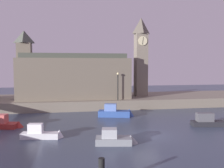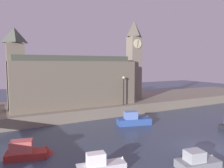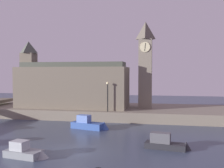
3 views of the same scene
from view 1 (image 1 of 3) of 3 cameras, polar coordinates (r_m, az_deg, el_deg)
name	(u,v)px [view 1 (image 1 of 3)]	position (r m, az deg, el deg)	size (l,w,h in m)	color
ground_plane	(146,135)	(25.80, 7.65, -11.34)	(120.00, 120.00, 0.00)	#384256
far_embankment	(111,100)	(44.75, -0.16, -3.71)	(70.00, 12.00, 1.50)	slate
clock_tower	(141,56)	(45.30, 6.49, 6.30)	(2.25, 2.30, 13.70)	slate
parliament_hall	(71,76)	(42.28, -9.08, 1.74)	(17.88, 6.42, 10.88)	#6B6051
streetlamp	(118,83)	(39.33, 1.32, 0.18)	(0.36, 0.36, 4.30)	black
boat_tour_blue	(117,112)	(34.57, 1.14, -6.35)	(5.20, 2.58, 1.83)	#2D4C93
boat_cruiser_grey	(117,139)	(22.86, 1.24, -12.18)	(4.03, 2.04, 1.45)	gray
boat_dinghy_red	(6,123)	(30.73, -22.76, -8.12)	(4.17, 2.20, 1.63)	maroon
boat_ferry_white	(43,134)	(25.38, -15.13, -10.67)	(4.16, 1.63, 1.56)	silver
boat_barge_dark	(211,121)	(31.44, 21.27, -7.84)	(4.53, 1.90, 1.68)	#232328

